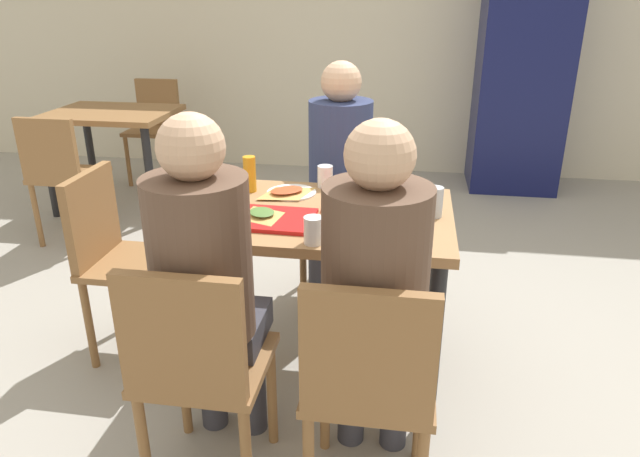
{
  "coord_description": "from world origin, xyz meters",
  "views": [
    {
      "loc": [
        0.35,
        -2.19,
        1.6
      ],
      "look_at": [
        0.0,
        0.0,
        0.68
      ],
      "focal_mm": 32.65,
      "sensor_mm": 36.0,
      "label": 1
    }
  ],
  "objects_px": {
    "foil_bundle": "(210,196)",
    "plastic_cup_b": "(313,230)",
    "tray_red_far": "(368,203)",
    "pizza_slice_b": "(370,200)",
    "person_in_brown_jacket": "(375,286)",
    "chair_near_left": "(197,364)",
    "person_in_red": "(206,273)",
    "pizza_slice_a": "(262,214)",
    "paper_plate_center": "(291,192)",
    "tray_red_near": "(267,219)",
    "background_chair_near": "(61,170)",
    "pizza_slice_c": "(287,192)",
    "person_far_side": "(339,167)",
    "soda_can": "(435,202)",
    "main_table": "(320,236)",
    "plastic_cup_c": "(222,190)",
    "background_chair_far": "(155,122)",
    "paper_plate_near_edge": "(354,232)",
    "chair_near_right": "(369,380)",
    "condiment_bottle": "(250,174)",
    "plastic_cup_a": "(325,176)",
    "drink_fridge": "(522,74)",
    "chair_left_end": "(117,250)",
    "chair_far_side": "(342,204)"
  },
  "relations": [
    {
      "from": "main_table",
      "to": "plastic_cup_c",
      "type": "height_order",
      "value": "plastic_cup_c"
    },
    {
      "from": "main_table",
      "to": "pizza_slice_a",
      "type": "distance_m",
      "value": 0.28
    },
    {
      "from": "paper_plate_center",
      "to": "pizza_slice_a",
      "type": "relative_size",
      "value": 1.02
    },
    {
      "from": "person_in_red",
      "to": "pizza_slice_b",
      "type": "relative_size",
      "value": 5.37
    },
    {
      "from": "background_chair_far",
      "to": "background_chair_near",
      "type": "bearing_deg",
      "value": -90.0
    },
    {
      "from": "person_in_red",
      "to": "paper_plate_near_edge",
      "type": "height_order",
      "value": "person_in_red"
    },
    {
      "from": "person_far_side",
      "to": "soda_can",
      "type": "distance_m",
      "value": 0.75
    },
    {
      "from": "paper_plate_near_edge",
      "to": "background_chair_far",
      "type": "height_order",
      "value": "background_chair_far"
    },
    {
      "from": "tray_red_far",
      "to": "pizza_slice_b",
      "type": "xyz_separation_m",
      "value": [
        0.01,
        -0.01,
        0.02
      ]
    },
    {
      "from": "pizza_slice_b",
      "to": "background_chair_near",
      "type": "bearing_deg",
      "value": 154.08
    },
    {
      "from": "background_chair_far",
      "to": "tray_red_near",
      "type": "bearing_deg",
      "value": -58.1
    },
    {
      "from": "chair_far_side",
      "to": "background_chair_far",
      "type": "xyz_separation_m",
      "value": [
        -1.87,
        1.81,
        0.0
      ]
    },
    {
      "from": "pizza_slice_a",
      "to": "foil_bundle",
      "type": "height_order",
      "value": "foil_bundle"
    },
    {
      "from": "tray_red_far",
      "to": "chair_near_left",
      "type": "bearing_deg",
      "value": -117.72
    },
    {
      "from": "chair_near_left",
      "to": "plastic_cup_a",
      "type": "height_order",
      "value": "chair_near_left"
    },
    {
      "from": "plastic_cup_b",
      "to": "background_chair_far",
      "type": "relative_size",
      "value": 0.12
    },
    {
      "from": "paper_plate_near_edge",
      "to": "person_far_side",
      "type": "bearing_deg",
      "value": 101.09
    },
    {
      "from": "plastic_cup_c",
      "to": "foil_bundle",
      "type": "relative_size",
      "value": 1.0
    },
    {
      "from": "chair_near_right",
      "to": "person_far_side",
      "type": "distance_m",
      "value": 1.42
    },
    {
      "from": "person_in_red",
      "to": "background_chair_near",
      "type": "height_order",
      "value": "person_in_red"
    },
    {
      "from": "paper_plate_near_edge",
      "to": "pizza_slice_a",
      "type": "bearing_deg",
      "value": 167.57
    },
    {
      "from": "condiment_bottle",
      "to": "drink_fridge",
      "type": "relative_size",
      "value": 0.08
    },
    {
      "from": "tray_red_near",
      "to": "pizza_slice_b",
      "type": "xyz_separation_m",
      "value": [
        0.38,
        0.23,
        0.02
      ]
    },
    {
      "from": "chair_near_right",
      "to": "chair_far_side",
      "type": "xyz_separation_m",
      "value": [
        -0.27,
        1.51,
        0.0
      ]
    },
    {
      "from": "pizza_slice_c",
      "to": "chair_near_right",
      "type": "bearing_deg",
      "value": -64.52
    },
    {
      "from": "person_far_side",
      "to": "pizza_slice_c",
      "type": "xyz_separation_m",
      "value": [
        -0.18,
        -0.44,
        0.01
      ]
    },
    {
      "from": "chair_near_left",
      "to": "person_in_red",
      "type": "xyz_separation_m",
      "value": [
        0.0,
        0.14,
        0.25
      ]
    },
    {
      "from": "chair_near_right",
      "to": "paper_plate_center",
      "type": "height_order",
      "value": "chair_near_right"
    },
    {
      "from": "tray_red_near",
      "to": "pizza_slice_c",
      "type": "relative_size",
      "value": 1.37
    },
    {
      "from": "chair_near_left",
      "to": "person_in_brown_jacket",
      "type": "xyz_separation_m",
      "value": [
        0.54,
        0.14,
        0.25
      ]
    },
    {
      "from": "person_far_side",
      "to": "pizza_slice_a",
      "type": "height_order",
      "value": "person_far_side"
    },
    {
      "from": "tray_red_far",
      "to": "paper_plate_near_edge",
      "type": "distance_m",
      "value": 0.32
    },
    {
      "from": "pizza_slice_a",
      "to": "condiment_bottle",
      "type": "xyz_separation_m",
      "value": [
        -0.14,
        0.33,
        0.06
      ]
    },
    {
      "from": "tray_red_far",
      "to": "condiment_bottle",
      "type": "bearing_deg",
      "value": 170.13
    },
    {
      "from": "pizza_slice_a",
      "to": "plastic_cup_c",
      "type": "relative_size",
      "value": 2.16
    },
    {
      "from": "tray_red_near",
      "to": "condiment_bottle",
      "type": "bearing_deg",
      "value": 115.6
    },
    {
      "from": "plastic_cup_a",
      "to": "condiment_bottle",
      "type": "xyz_separation_m",
      "value": [
        -0.32,
        -0.11,
        0.03
      ]
    },
    {
      "from": "chair_left_end",
      "to": "tray_red_far",
      "type": "xyz_separation_m",
      "value": [
        1.11,
        0.11,
        0.25
      ]
    },
    {
      "from": "chair_near_right",
      "to": "person_in_brown_jacket",
      "type": "height_order",
      "value": "person_in_brown_jacket"
    },
    {
      "from": "foil_bundle",
      "to": "plastic_cup_b",
      "type": "bearing_deg",
      "value": -31.74
    },
    {
      "from": "person_in_red",
      "to": "tray_red_far",
      "type": "distance_m",
      "value": 0.86
    },
    {
      "from": "plastic_cup_b",
      "to": "foil_bundle",
      "type": "height_order",
      "value": "same"
    },
    {
      "from": "tray_red_near",
      "to": "foil_bundle",
      "type": "distance_m",
      "value": 0.29
    },
    {
      "from": "person_in_brown_jacket",
      "to": "plastic_cup_c",
      "type": "xyz_separation_m",
      "value": [
        -0.7,
        0.67,
        0.04
      ]
    },
    {
      "from": "chair_left_end",
      "to": "foil_bundle",
      "type": "xyz_separation_m",
      "value": [
        0.46,
        -0.02,
        0.29
      ]
    },
    {
      "from": "background_chair_near",
      "to": "pizza_slice_c",
      "type": "bearing_deg",
      "value": -28.64
    },
    {
      "from": "person_in_brown_jacket",
      "to": "foil_bundle",
      "type": "bearing_deg",
      "value": 140.5
    },
    {
      "from": "paper_plate_center",
      "to": "plastic_cup_b",
      "type": "xyz_separation_m",
      "value": [
        0.19,
        -0.52,
        0.05
      ]
    },
    {
      "from": "chair_near_right",
      "to": "condiment_bottle",
      "type": "bearing_deg",
      "value": 122.7
    },
    {
      "from": "tray_red_near",
      "to": "person_in_brown_jacket",
      "type": "bearing_deg",
      "value": -46.77
    }
  ]
}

